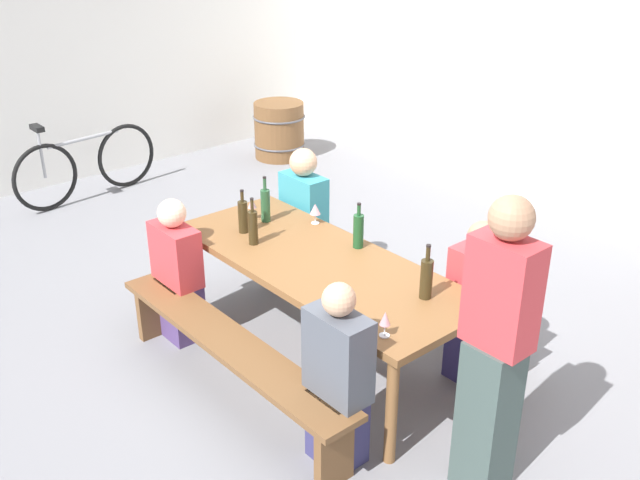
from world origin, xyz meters
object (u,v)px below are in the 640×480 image
at_px(seated_guest_near_0, 178,274).
at_px(bench_far, 396,278).
at_px(wine_glass_1, 252,204).
at_px(wine_bottle_2, 358,230).
at_px(wine_bottle_4, 265,205).
at_px(seated_guest_far_1, 476,307).
at_px(parked_bicycle_0, 86,165).
at_px(bench_near, 229,351).
at_px(wine_bottle_3, 243,216).
at_px(wine_bottle_1, 253,227).
at_px(wine_barrel, 279,130).
at_px(standing_host, 495,354).
at_px(wine_bottle_0, 426,278).
at_px(seated_guest_far_0, 304,221).
at_px(wine_glass_0, 315,210).
at_px(seated_guest_near_1, 338,381).
at_px(wine_glass_2, 385,320).
at_px(tasting_table, 320,270).

bearing_deg(seated_guest_near_0, bench_far, -32.56).
bearing_deg(wine_glass_1, wine_bottle_2, 17.72).
distance_m(wine_bottle_4, seated_guest_far_1, 1.71).
relative_size(wine_bottle_2, parked_bicycle_0, 0.20).
bearing_deg(bench_near, wine_bottle_3, 138.27).
xyz_separation_m(wine_bottle_1, seated_guest_near_0, (-0.36, -0.41, -0.37)).
relative_size(wine_bottle_3, parked_bicycle_0, 0.20).
distance_m(wine_bottle_2, seated_guest_near_0, 1.33).
height_order(wine_bottle_1, wine_bottle_3, wine_bottle_1).
bearing_deg(wine_barrel, standing_host, -26.64).
distance_m(wine_bottle_0, wine_bottle_3, 1.51).
xyz_separation_m(wine_bottle_3, parked_bicycle_0, (-3.17, 0.19, -0.50)).
relative_size(bench_far, wine_bottle_4, 6.23).
bearing_deg(seated_guest_far_0, wine_bottle_0, 75.45).
bearing_deg(wine_bottle_4, bench_far, 39.87).
bearing_deg(wine_bottle_4, bench_near, -48.87).
height_order(wine_bottle_4, wine_barrel, wine_bottle_4).
distance_m(wine_glass_0, seated_guest_near_1, 1.68).
xyz_separation_m(wine_glass_0, seated_guest_far_1, (1.33, 0.23, -0.31)).
height_order(wine_bottle_2, seated_guest_near_0, seated_guest_near_0).
bearing_deg(wine_bottle_0, wine_barrel, 152.62).
relative_size(seated_guest_near_0, seated_guest_far_1, 0.94).
distance_m(wine_bottle_4, parked_bicycle_0, 3.16).
bearing_deg(wine_glass_1, wine_bottle_4, 34.00).
height_order(wine_glass_1, seated_guest_far_1, seated_guest_far_1).
relative_size(wine_bottle_1, wine_glass_1, 1.97).
distance_m(bench_near, wine_glass_1, 1.27).
relative_size(wine_glass_0, standing_host, 0.09).
height_order(seated_guest_near_0, wine_barrel, seated_guest_near_0).
height_order(wine_bottle_1, parked_bicycle_0, wine_bottle_1).
xyz_separation_m(wine_glass_1, seated_guest_far_1, (1.69, 0.54, -0.33)).
xyz_separation_m(wine_bottle_4, seated_guest_near_1, (1.60, -0.71, -0.35)).
height_order(wine_bottle_1, seated_guest_near_0, wine_bottle_1).
distance_m(wine_bottle_1, parked_bicycle_0, 3.43).
xyz_separation_m(bench_near, wine_bottle_3, (-0.70, 0.63, 0.51)).
distance_m(wine_bottle_0, wine_glass_0, 1.29).
bearing_deg(seated_guest_near_1, wine_bottle_1, 72.84).
bearing_deg(wine_glass_0, wine_bottle_4, -136.86).
distance_m(bench_far, wine_glass_1, 1.20).
distance_m(wine_bottle_0, wine_glass_1, 1.63).
distance_m(wine_glass_2, wine_barrel, 5.35).
bearing_deg(wine_glass_0, wine_glass_1, -138.89).
distance_m(wine_glass_0, wine_barrel, 3.80).
relative_size(wine_bottle_4, standing_host, 0.21).
xyz_separation_m(seated_guest_near_1, standing_host, (0.66, 0.47, 0.31)).
height_order(tasting_table, seated_guest_near_0, seated_guest_near_0).
distance_m(tasting_table, wine_barrel, 4.38).
relative_size(wine_bottle_3, wine_glass_1, 1.87).
bearing_deg(standing_host, wine_glass_2, 18.62).
height_order(tasting_table, bench_far, tasting_table).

